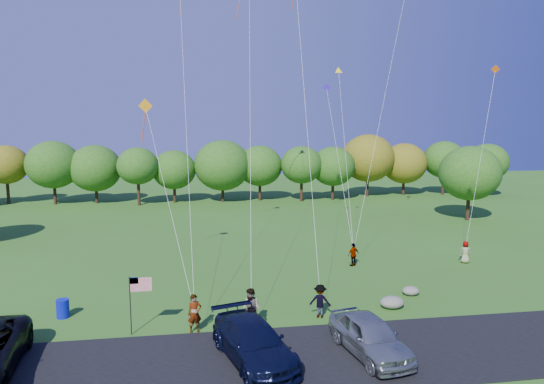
# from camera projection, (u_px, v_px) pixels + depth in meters

# --- Properties ---
(ground) EXTENTS (140.00, 140.00, 0.00)m
(ground) POSITION_uv_depth(u_px,v_px,m) (257.00, 321.00, 23.51)
(ground) COLOR #2E5D1A
(ground) RESTS_ON ground
(asphalt_lane) EXTENTS (44.00, 6.00, 0.06)m
(asphalt_lane) POSITION_uv_depth(u_px,v_px,m) (270.00, 360.00, 19.59)
(asphalt_lane) COLOR black
(asphalt_lane) RESTS_ON ground
(treeline) EXTENTS (76.20, 28.03, 8.13)m
(treeline) POSITION_uv_depth(u_px,v_px,m) (219.00, 165.00, 58.28)
(treeline) COLOR #372014
(treeline) RESTS_ON ground
(minivan_navy) EXTENTS (3.58, 5.74, 1.55)m
(minivan_navy) POSITION_uv_depth(u_px,v_px,m) (253.00, 342.00, 19.38)
(minivan_navy) COLOR black
(minivan_navy) RESTS_ON asphalt_lane
(minivan_silver) EXTENTS (2.71, 4.96, 1.60)m
(minivan_silver) POSITION_uv_depth(u_px,v_px,m) (370.00, 336.00, 19.91)
(minivan_silver) COLOR gray
(minivan_silver) RESTS_ON asphalt_lane
(flyer_a) EXTENTS (0.75, 0.59, 1.80)m
(flyer_a) POSITION_uv_depth(u_px,v_px,m) (195.00, 314.00, 22.16)
(flyer_a) COLOR #4C4C59
(flyer_a) RESTS_ON ground
(flyer_b) EXTENTS (1.17, 1.15, 1.90)m
(flyer_b) POSITION_uv_depth(u_px,v_px,m) (251.00, 309.00, 22.61)
(flyer_b) COLOR #4C4C59
(flyer_b) RESTS_ON ground
(flyer_c) EXTENTS (1.22, 0.94, 1.67)m
(flyer_c) POSITION_uv_depth(u_px,v_px,m) (320.00, 301.00, 23.91)
(flyer_c) COLOR #4C4C59
(flyer_c) RESTS_ON ground
(flyer_d) EXTENTS (1.00, 0.72, 1.58)m
(flyer_d) POSITION_uv_depth(u_px,v_px,m) (353.00, 255.00, 32.67)
(flyer_d) COLOR #4C4C59
(flyer_d) RESTS_ON ground
(flyer_e) EXTENTS (0.85, 0.67, 1.54)m
(flyer_e) POSITION_uv_depth(u_px,v_px,m) (465.00, 252.00, 33.39)
(flyer_e) COLOR #4C4C59
(flyer_e) RESTS_ON ground
(trash_barrel) EXTENTS (0.61, 0.61, 0.92)m
(trash_barrel) POSITION_uv_depth(u_px,v_px,m) (63.00, 309.00, 23.93)
(trash_barrel) COLOR #0B14AB
(trash_barrel) RESTS_ON ground
(flag_assembly) EXTENTS (1.00, 0.65, 2.71)m
(flag_assembly) POSITION_uv_depth(u_px,v_px,m) (137.00, 291.00, 21.79)
(flag_assembly) COLOR black
(flag_assembly) RESTS_ON ground
(boulder_near) EXTENTS (1.27, 0.99, 0.63)m
(boulder_near) POSITION_uv_depth(u_px,v_px,m) (392.00, 302.00, 25.17)
(boulder_near) COLOR gray
(boulder_near) RESTS_ON ground
(boulder_far) EXTENTS (0.96, 0.80, 0.50)m
(boulder_far) POSITION_uv_depth(u_px,v_px,m) (411.00, 291.00, 27.11)
(boulder_far) COLOR slate
(boulder_far) RESTS_ON ground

